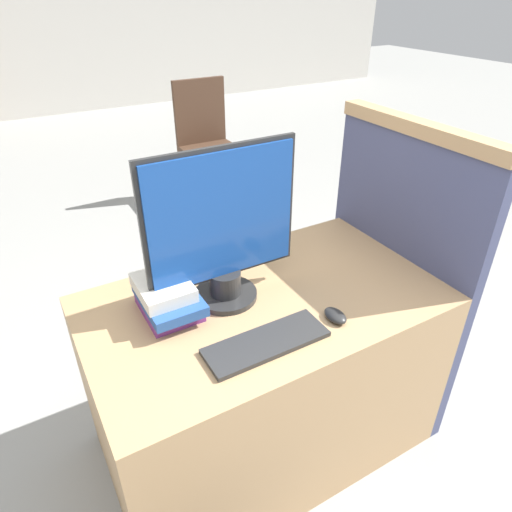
% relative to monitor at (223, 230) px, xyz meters
% --- Properties ---
extents(ground_plane, '(20.00, 20.00, 0.00)m').
position_rel_monitor_xyz_m(ground_plane, '(0.11, -0.44, -0.99)').
color(ground_plane, '#9E9E99').
extents(wall_back, '(12.00, 0.06, 2.80)m').
position_rel_monitor_xyz_m(wall_back, '(0.11, 6.03, 0.41)').
color(wall_back, beige).
rests_on(wall_back, ground_plane).
extents(desk, '(1.22, 0.72, 0.73)m').
position_rel_monitor_xyz_m(desk, '(0.11, -0.08, -0.62)').
color(desk, tan).
rests_on(desk, ground_plane).
extents(carrel_divider, '(0.07, 0.75, 1.24)m').
position_rel_monitor_xyz_m(carrel_divider, '(0.75, -0.06, -0.35)').
color(carrel_divider, '#474C70').
rests_on(carrel_divider, ground_plane).
extents(monitor, '(0.52, 0.21, 0.53)m').
position_rel_monitor_xyz_m(monitor, '(0.00, 0.00, 0.00)').
color(monitor, '#282828').
rests_on(monitor, desk).
extents(keyboard, '(0.38, 0.13, 0.02)m').
position_rel_monitor_xyz_m(keyboard, '(-0.00, -0.28, -0.25)').
color(keyboard, '#2D2D2D').
rests_on(keyboard, desk).
extents(mouse, '(0.06, 0.09, 0.03)m').
position_rel_monitor_xyz_m(mouse, '(0.25, -0.29, -0.24)').
color(mouse, '#262626').
rests_on(mouse, desk).
extents(book_stack, '(0.18, 0.25, 0.12)m').
position_rel_monitor_xyz_m(book_stack, '(-0.20, 0.02, -0.20)').
color(book_stack, '#7A3384').
rests_on(book_stack, desk).
extents(far_chair, '(0.44, 0.44, 0.99)m').
position_rel_monitor_xyz_m(far_chair, '(0.96, 2.28, -0.44)').
color(far_chair, '#4C3323').
rests_on(far_chair, ground_plane).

